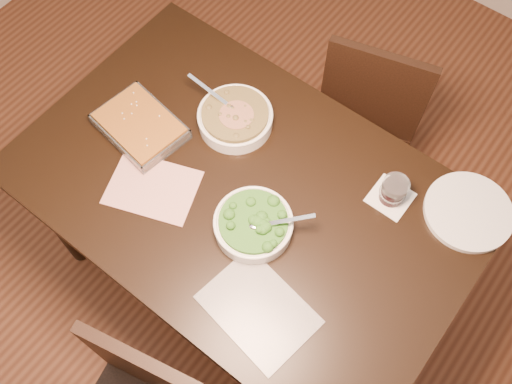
{
  "coord_description": "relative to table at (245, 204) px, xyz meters",
  "views": [
    {
      "loc": [
        0.52,
        -0.62,
        2.29
      ],
      "look_at": [
        0.05,
        -0.0,
        0.8
      ],
      "focal_mm": 40.0,
      "sensor_mm": 36.0,
      "label": 1
    }
  ],
  "objects": [
    {
      "name": "baking_dish",
      "position": [
        -0.4,
        -0.03,
        0.12
      ],
      "size": [
        0.3,
        0.24,
        0.05
      ],
      "rotation": [
        0.0,
        0.0,
        -0.14
      ],
      "color": "silver",
      "rests_on": "table"
    },
    {
      "name": "coaster",
      "position": [
        0.37,
        0.25,
        0.1
      ],
      "size": [
        0.12,
        0.12,
        0.0
      ],
      "primitive_type": "cube",
      "color": "white",
      "rests_on": "table"
    },
    {
      "name": "magazine_a",
      "position": [
        -0.23,
        -0.17,
        0.1
      ],
      "size": [
        0.32,
        0.28,
        0.01
      ],
      "primitive_type": "cube",
      "rotation": [
        0.0,
        0.0,
        0.36
      ],
      "color": "#AD3531",
      "rests_on": "table"
    },
    {
      "name": "chair_far",
      "position": [
        0.05,
        0.76,
        -0.2
      ],
      "size": [
        0.48,
        0.48,
        0.82
      ],
      "rotation": [
        0.0,
        0.0,
        3.41
      ],
      "color": "black",
      "rests_on": "ground"
    },
    {
      "name": "table",
      "position": [
        0.0,
        0.0,
        0.0
      ],
      "size": [
        1.4,
        0.9,
        0.75
      ],
      "color": "black",
      "rests_on": "ground"
    },
    {
      "name": "wine_tumbler",
      "position": [
        0.37,
        0.25,
        0.14
      ],
      "size": [
        0.08,
        0.08,
        0.09
      ],
      "color": "black",
      "rests_on": "coaster"
    },
    {
      "name": "stew_bowl",
      "position": [
        -0.17,
        0.17,
        0.13
      ],
      "size": [
        0.27,
        0.24,
        0.09
      ],
      "color": "white",
      "rests_on": "table"
    },
    {
      "name": "broccoli_bowl",
      "position": [
        0.1,
        -0.08,
        0.13
      ],
      "size": [
        0.23,
        0.23,
        0.09
      ],
      "color": "white",
      "rests_on": "table"
    },
    {
      "name": "magazine_b",
      "position": [
        0.26,
        -0.27,
        0.1
      ],
      "size": [
        0.33,
        0.26,
        0.01
      ],
      "primitive_type": "cube",
      "rotation": [
        0.0,
        0.0,
        -0.15
      ],
      "color": "#26252D",
      "rests_on": "table"
    },
    {
      "name": "dinner_plate",
      "position": [
        0.58,
        0.35,
        0.1
      ],
      "size": [
        0.27,
        0.27,
        0.02
      ],
      "primitive_type": "cylinder",
      "color": "silver",
      "rests_on": "table"
    },
    {
      "name": "ground",
      "position": [
        0.0,
        0.0,
        -0.65
      ],
      "size": [
        4.0,
        4.0,
        0.0
      ],
      "primitive_type": "plane",
      "color": "#412012",
      "rests_on": "ground"
    }
  ]
}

